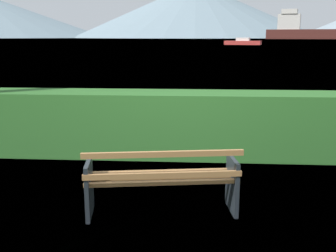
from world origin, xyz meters
The scene contains 7 objects.
ground_plane centered at (0.00, 0.00, 0.00)m, with size 1400.00×1400.00×0.00m, color #567A38.
water_surface centered at (0.00, 307.06, 0.00)m, with size 620.00×620.00×0.00m, color #7A99A8.
park_bench centered at (0.01, -0.06, 0.43)m, with size 1.89×0.83×0.87m.
hedge_row centered at (0.00, 2.47, 0.58)m, with size 11.01×0.89×1.15m, color #285B23.
cargo_ship_large centered at (93.08, 312.79, 6.20)m, with size 90.40×37.30×22.16m.
fishing_boat_near centered at (12.34, 99.59, 0.65)m, with size 9.56×5.71×1.78m.
distant_hills centered at (17.62, 537.00, 33.62)m, with size 933.52×351.59×72.23m.
Camera 1 is at (0.39, -4.61, 2.12)m, focal length 43.01 mm.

